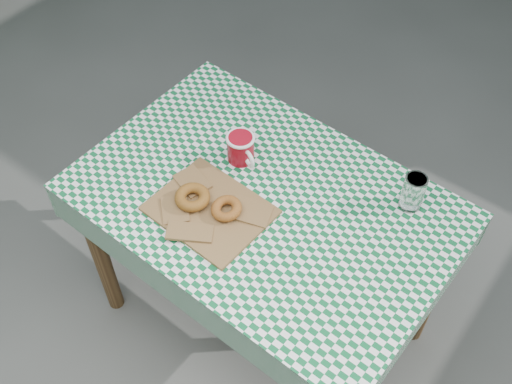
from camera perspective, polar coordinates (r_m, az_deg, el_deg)
ground at (r=2.59m, az=0.20°, el=-9.57°), size 60.00×60.00×0.00m
table at (r=2.22m, az=0.66°, el=-6.84°), size 1.15×0.78×0.75m
tablecloth at (r=1.91m, az=0.76°, el=-0.77°), size 1.17×0.80×0.01m
paper_bag at (r=1.88m, az=-4.21°, el=-1.60°), size 0.35×0.29×0.02m
bagel_front at (r=1.88m, az=-5.83°, el=-0.48°), size 0.11×0.11×0.03m
bagel_back at (r=1.85m, az=-2.72°, el=-1.51°), size 0.13×0.13×0.03m
coffee_mug at (r=1.99m, az=-1.41°, el=4.05°), size 0.23×0.23×0.10m
drinking_glass at (r=1.91m, az=14.12°, el=-0.01°), size 0.08×0.08×0.12m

